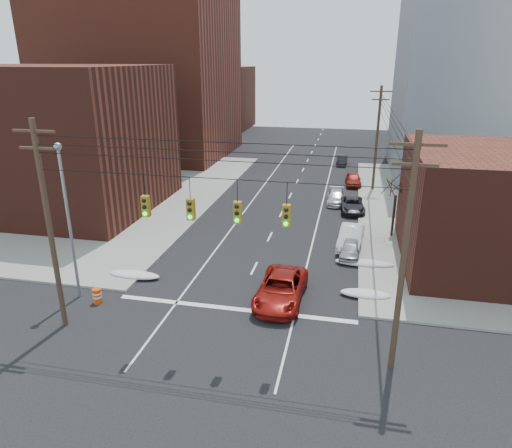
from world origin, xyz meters
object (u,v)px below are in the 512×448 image
at_px(parked_car_d, 336,197).
at_px(parked_car_e, 353,179).
at_px(parked_car_c, 352,205).
at_px(lot_car_d, 95,192).
at_px(parked_car_f, 342,160).
at_px(lot_car_c, 68,210).
at_px(lot_car_a, 116,209).
at_px(parked_car_b, 351,237).
at_px(parked_car_a, 350,249).
at_px(red_pickup, 281,289).
at_px(lot_car_b, 139,192).
at_px(construction_barrel, 97,296).

distance_m(parked_car_d, parked_car_e, 7.40).
bearing_deg(parked_car_c, lot_car_d, 179.11).
distance_m(parked_car_f, lot_car_c, 36.07).
bearing_deg(lot_car_c, lot_car_a, -78.28).
bearing_deg(parked_car_c, parked_car_d, 119.35).
bearing_deg(parked_car_b, parked_car_d, 104.00).
xyz_separation_m(parked_car_e, lot_car_c, (-24.71, -17.08, 0.14)).
bearing_deg(lot_car_a, parked_car_e, -53.13).
relative_size(parked_car_a, parked_car_c, 0.79).
xyz_separation_m(parked_car_c, lot_car_c, (-24.71, -7.52, 0.21)).
height_order(parked_car_f, lot_car_c, lot_car_c).
relative_size(red_pickup, parked_car_e, 1.37).
xyz_separation_m(parked_car_b, parked_car_e, (0.00, 18.23, -0.07)).
xyz_separation_m(parked_car_d, parked_car_f, (0.00, 17.84, -0.01)).
bearing_deg(lot_car_b, parked_car_c, -97.40).
distance_m(parked_car_c, lot_car_c, 25.83).
height_order(red_pickup, parked_car_e, red_pickup).
bearing_deg(lot_car_c, parked_car_c, -77.56).
distance_m(lot_car_b, lot_car_c, 7.64).
relative_size(red_pickup, parked_car_a, 1.57).
xyz_separation_m(red_pickup, parked_car_a, (3.92, 7.35, -0.17)).
distance_m(parked_car_a, lot_car_b, 23.37).
bearing_deg(parked_car_f, parked_car_a, -85.83).
xyz_separation_m(parked_car_c, lot_car_d, (-25.44, -1.86, 0.26)).
bearing_deg(lot_car_d, lot_car_a, -126.46).
xyz_separation_m(red_pickup, parked_car_d, (2.32, 20.32, -0.17)).
bearing_deg(lot_car_d, parked_car_e, -58.64).
distance_m(parked_car_e, lot_car_a, 26.14).
bearing_deg(construction_barrel, parked_car_a, 34.21).
height_order(red_pickup, construction_barrel, red_pickup).
height_order(parked_car_c, lot_car_d, lot_car_d).
distance_m(parked_car_c, parked_car_d, 2.83).
relative_size(parked_car_e, parked_car_f, 1.10).
height_order(parked_car_f, lot_car_b, lot_car_b).
xyz_separation_m(parked_car_f, lot_car_d, (-23.84, -22.04, 0.28)).
bearing_deg(parked_car_c, parked_car_f, 89.45).
bearing_deg(lot_car_c, construction_barrel, -146.00).
height_order(parked_car_a, parked_car_d, parked_car_d).
xyz_separation_m(lot_car_d, construction_barrel, (11.01, -18.59, -0.43)).
bearing_deg(parked_car_b, parked_car_c, 95.73).
xyz_separation_m(parked_car_d, lot_car_d, (-23.84, -4.20, 0.27)).
bearing_deg(lot_car_a, lot_car_b, 3.89).
bearing_deg(lot_car_d, parked_car_b, -97.79).
distance_m(parked_car_e, construction_barrel, 33.30).
bearing_deg(red_pickup, parked_car_d, 85.08).
relative_size(parked_car_e, lot_car_c, 0.87).
bearing_deg(lot_car_a, construction_barrel, -156.59).
height_order(parked_car_b, lot_car_a, lot_car_a).
bearing_deg(red_pickup, lot_car_a, 146.91).
relative_size(parked_car_c, parked_car_d, 1.07).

